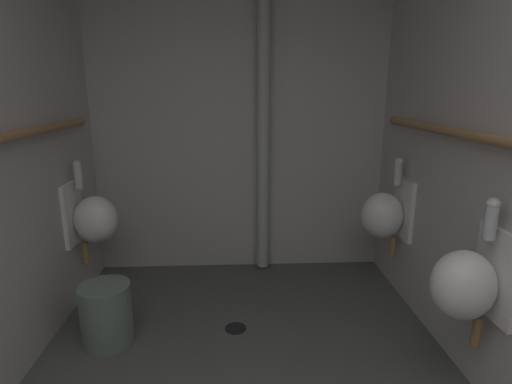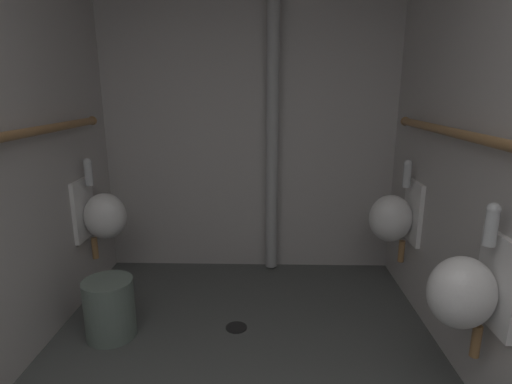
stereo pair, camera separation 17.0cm
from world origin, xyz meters
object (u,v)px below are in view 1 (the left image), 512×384
standpipe_back_wall (263,121)px  waste_bin (107,314)px  floor_drain (236,328)px  urinal_left_mid (93,218)px  urinal_right_far (385,214)px  urinal_right_mid (468,283)px

standpipe_back_wall → waste_bin: standpipe_back_wall is taller
floor_drain → urinal_left_mid: bearing=156.7°
urinal_left_mid → waste_bin: bearing=-67.7°
urinal_right_far → waste_bin: bearing=-164.3°
urinal_right_far → waste_bin: size_ratio=2.00×
urinal_right_far → standpipe_back_wall: standpipe_back_wall is taller
standpipe_back_wall → waste_bin: 1.80m
urinal_left_mid → waste_bin: (0.22, -0.53, -0.44)m
urinal_left_mid → waste_bin: size_ratio=2.00×
floor_drain → waste_bin: bearing=-172.7°
urinal_right_mid → waste_bin: (-1.88, 0.55, -0.44)m
urinal_left_mid → urinal_right_far: 2.10m
urinal_left_mid → urinal_right_mid: 2.36m
urinal_right_mid → waste_bin: 2.01m
urinal_left_mid → floor_drain: urinal_left_mid is taller
urinal_right_mid → urinal_left_mid: bearing=152.7°
urinal_right_mid → urinal_right_far: (0.00, 1.08, 0.00)m
urinal_right_far → waste_bin: urinal_right_far is taller
floor_drain → urinal_right_far: bearing=21.3°
urinal_left_mid → urinal_right_mid: bearing=-27.3°
urinal_right_mid → urinal_right_far: 1.08m
urinal_left_mid → floor_drain: (1.00, -0.43, -0.63)m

